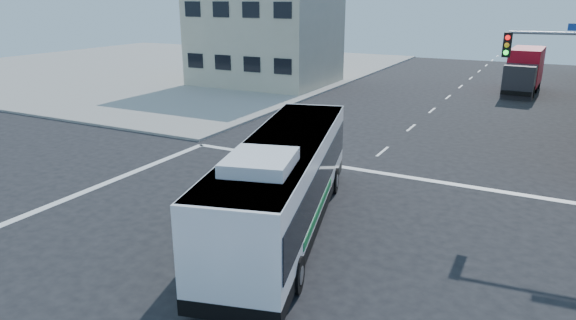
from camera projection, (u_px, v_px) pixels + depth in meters
The scene contains 5 objects.
ground at pixel (261, 252), 16.76m from camera, with size 120.00×120.00×0.00m, color black.
sidewalk_nw at pixel (157, 66), 61.73m from camera, with size 50.00×50.00×0.15m, color gray.
building_west at pixel (265, 42), 48.39m from camera, with size 12.06×10.06×8.00m.
transit_bus at pixel (284, 182), 17.91m from camera, with size 5.81×12.73×3.69m.
box_truck at pixel (524, 72), 44.59m from camera, with size 2.77×8.43×3.76m.
Camera 1 is at (7.73, -12.96, 7.94)m, focal length 32.00 mm.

